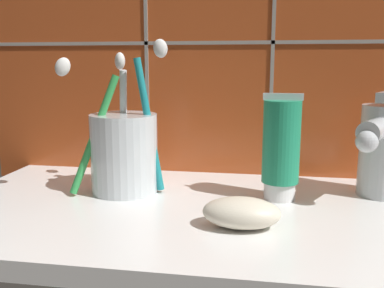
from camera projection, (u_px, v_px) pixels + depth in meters
sink_counter at (253, 218)px, 47.56cm from camera, size 71.45×31.60×2.00cm
toothbrush_cup at (124, 150)px, 53.23cm from camera, size 13.15×8.55×18.90cm
toothpaste_tube at (281, 148)px, 49.97cm from camera, size 4.57×4.35×12.60cm
sink_faucet at (383, 147)px, 50.97cm from camera, size 7.62×10.78×12.69cm
soap_bar at (241, 213)px, 42.04cm from camera, size 7.73×4.81×3.04cm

